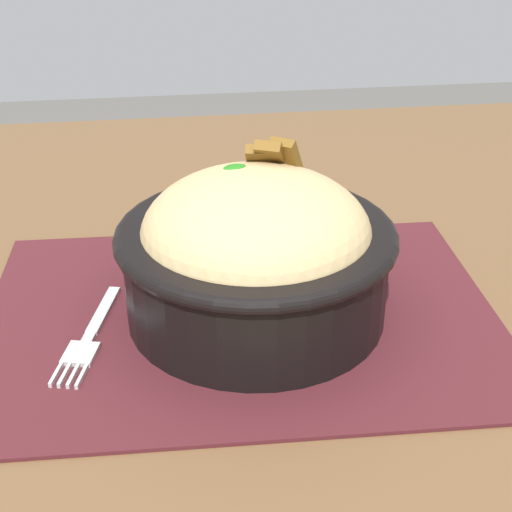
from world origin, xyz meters
TOP-DOWN VIEW (x-y plane):
  - table at (0.00, 0.00)m, footprint 1.01×0.99m
  - placemat at (-0.04, 0.00)m, footprint 0.40×0.30m
  - bowl at (-0.05, -0.00)m, footprint 0.21×0.21m
  - fork at (0.07, 0.02)m, footprint 0.04×0.13m

SIDE VIEW (x-z plane):
  - table at x=0.00m, z-range 0.29..1.01m
  - placemat at x=-0.04m, z-range 0.71..0.72m
  - fork at x=0.07m, z-range 0.72..0.72m
  - bowl at x=-0.05m, z-range 0.71..0.84m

